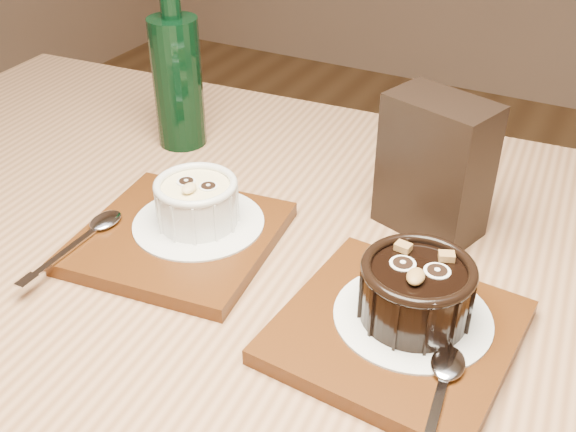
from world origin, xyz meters
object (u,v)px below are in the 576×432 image
at_px(ramekin_white, 197,200).
at_px(ramekin_dark, 416,288).
at_px(tray_left, 179,237).
at_px(green_bottle, 177,78).
at_px(condiment_stand, 435,167).
at_px(tray_right, 396,332).
at_px(table, 265,360).

relative_size(ramekin_white, ramekin_dark, 0.88).
relative_size(tray_left, green_bottle, 0.82).
relative_size(ramekin_dark, condiment_stand, 0.66).
bearing_deg(tray_right, ramekin_white, 168.13).
height_order(ramekin_white, tray_right, ramekin_white).
bearing_deg(tray_right, condiment_stand, 99.63).
bearing_deg(condiment_stand, green_bottle, 173.20).
bearing_deg(condiment_stand, ramekin_dark, -76.64).
height_order(tray_left, tray_right, same).
xyz_separation_m(table, tray_left, (-0.11, 0.02, 0.10)).
bearing_deg(table, green_bottle, 138.75).
relative_size(table, tray_right, 6.95).
bearing_deg(condiment_stand, tray_right, -80.37).
height_order(ramekin_white, ramekin_dark, ramekin_dark).
distance_m(table, condiment_stand, 0.25).
distance_m(tray_left, tray_right, 0.24).
relative_size(tray_right, green_bottle, 0.82).
height_order(table, tray_right, tray_right).
bearing_deg(table, condiment_stand, 58.76).
height_order(table, tray_left, tray_left).
relative_size(tray_right, condiment_stand, 1.29).
relative_size(table, condiment_stand, 8.94).
xyz_separation_m(tray_right, green_bottle, (-0.36, 0.21, 0.08)).
distance_m(tray_left, green_bottle, 0.23).
xyz_separation_m(tray_left, tray_right, (0.24, -0.03, 0.00)).
bearing_deg(ramekin_white, tray_right, -17.73).
height_order(tray_right, condiment_stand, condiment_stand).
xyz_separation_m(ramekin_dark, condiment_stand, (-0.04, 0.16, 0.02)).
height_order(ramekin_white, condiment_stand, condiment_stand).
xyz_separation_m(tray_right, condiment_stand, (-0.03, 0.17, 0.06)).
relative_size(table, tray_left, 6.95).
relative_size(ramekin_dark, green_bottle, 0.42).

